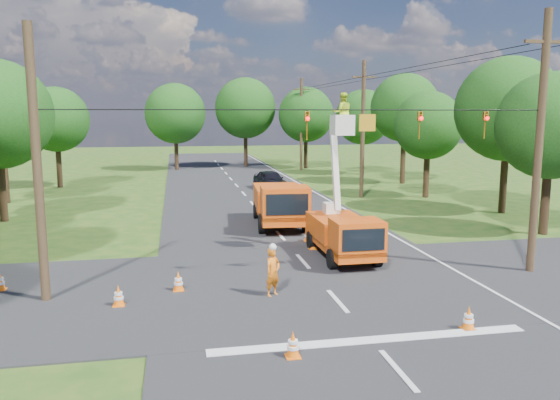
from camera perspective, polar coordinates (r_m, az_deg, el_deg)
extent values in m
plane|color=#1F4916|center=(37.47, -2.86, -0.49)|extent=(140.00, 140.00, 0.00)
cube|color=black|center=(37.47, -2.86, -0.49)|extent=(12.00, 100.00, 0.06)
cube|color=black|center=(20.25, 4.38, -8.75)|extent=(56.00, 10.00, 0.07)
cube|color=silver|center=(15.61, 9.55, -14.38)|extent=(9.00, 0.45, 0.02)
cube|color=silver|center=(38.63, 5.39, -0.23)|extent=(0.12, 90.00, 0.02)
cube|color=#E64210|center=(23.82, 6.50, -4.46)|extent=(1.98, 5.38, 0.40)
cube|color=#E64210|center=(21.88, 8.05, -3.82)|extent=(1.97, 1.53, 1.34)
cube|color=black|center=(21.17, 8.72, -4.14)|extent=(1.70, 0.06, 0.85)
cube|color=#E64210|center=(24.36, 6.02, -2.78)|extent=(2.11, 3.32, 0.90)
cylinder|color=black|center=(22.03, 5.47, -6.18)|extent=(0.29, 0.83, 0.82)
cylinder|color=black|center=(22.62, 10.08, -5.87)|extent=(0.29, 0.83, 0.82)
cylinder|color=black|center=(25.21, 3.29, -4.20)|extent=(0.29, 0.83, 0.82)
cylinder|color=black|center=(25.73, 7.36, -3.99)|extent=(0.29, 0.83, 0.82)
cube|color=silver|center=(25.17, 5.39, -0.84)|extent=(0.67, 0.67, 0.49)
cube|color=silver|center=(24.44, 5.79, 3.53)|extent=(0.25, 1.20, 3.89)
cube|color=silver|center=(23.43, 6.52, 7.79)|extent=(0.85, 0.85, 0.85)
imported|color=#C6E526|center=(23.43, 6.55, 9.07)|extent=(0.87, 0.70, 1.68)
cube|color=#E64210|center=(30.42, -0.01, -1.16)|extent=(2.97, 6.82, 0.50)
cube|color=#E64210|center=(27.94, 0.52, -0.27)|extent=(2.58, 2.07, 1.66)
cube|color=black|center=(27.01, 0.75, -0.48)|extent=(2.10, 0.24, 1.05)
cube|color=#E64210|center=(31.18, -0.19, 0.39)|extent=(2.93, 4.30, 1.11)
cylinder|color=black|center=(28.31, -1.89, -2.53)|extent=(0.44, 1.04, 1.02)
cylinder|color=black|center=(28.58, 2.77, -2.42)|extent=(0.44, 1.04, 1.02)
cylinder|color=black|center=(32.44, -2.46, -1.05)|extent=(0.44, 1.04, 1.02)
cylinder|color=black|center=(32.67, 1.61, -0.97)|extent=(0.44, 1.04, 1.02)
imported|color=#D65412|center=(18.67, -0.75, -7.54)|extent=(0.74, 0.70, 1.70)
imported|color=black|center=(44.70, -1.02, 2.09)|extent=(2.59, 4.89, 1.58)
cone|color=orange|center=(14.33, 1.36, -14.80)|extent=(0.36, 0.36, 0.70)
cube|color=orange|center=(14.47, 1.35, -16.03)|extent=(0.38, 0.38, 0.04)
cylinder|color=white|center=(14.31, 1.36, -14.58)|extent=(0.26, 0.26, 0.09)
cylinder|color=white|center=(14.37, 1.36, -15.13)|extent=(0.31, 0.31, 0.09)
cone|color=orange|center=(16.89, 19.11, -11.54)|extent=(0.36, 0.36, 0.70)
cube|color=orange|center=(17.01, 19.05, -12.61)|extent=(0.38, 0.38, 0.04)
cylinder|color=white|center=(16.87, 19.12, -11.35)|extent=(0.26, 0.26, 0.09)
cylinder|color=white|center=(16.92, 19.09, -11.82)|extent=(0.31, 0.31, 0.09)
cone|color=orange|center=(26.61, 2.92, -3.57)|extent=(0.36, 0.36, 0.70)
cube|color=orange|center=(26.68, 2.91, -4.28)|extent=(0.38, 0.38, 0.04)
cylinder|color=white|center=(26.60, 2.92, -3.44)|extent=(0.26, 0.26, 0.09)
cylinder|color=white|center=(26.63, 2.91, -3.76)|extent=(0.31, 0.31, 0.09)
cone|color=orange|center=(28.05, 4.37, -2.93)|extent=(0.36, 0.36, 0.70)
cube|color=orange|center=(28.12, 4.36, -3.61)|extent=(0.38, 0.38, 0.04)
cylinder|color=white|center=(28.04, 4.37, -2.81)|extent=(0.26, 0.26, 0.09)
cylinder|color=white|center=(28.07, 4.37, -3.11)|extent=(0.31, 0.31, 0.09)
cone|color=orange|center=(19.62, -10.57, -8.31)|extent=(0.36, 0.36, 0.70)
cube|color=orange|center=(19.72, -10.55, -9.25)|extent=(0.38, 0.38, 0.04)
cylinder|color=white|center=(19.60, -10.58, -8.14)|extent=(0.26, 0.26, 0.09)
cylinder|color=white|center=(19.64, -10.57, -8.56)|extent=(0.31, 0.31, 0.09)
cone|color=orange|center=(18.58, -16.52, -9.52)|extent=(0.36, 0.36, 0.70)
cube|color=orange|center=(18.69, -16.48, -10.51)|extent=(0.38, 0.38, 0.04)
cylinder|color=white|center=(18.56, -16.53, -9.34)|extent=(0.26, 0.26, 0.09)
cylinder|color=white|center=(18.61, -16.51, -9.78)|extent=(0.31, 0.31, 0.09)
cone|color=orange|center=(21.68, -27.25, -7.50)|extent=(0.36, 0.36, 0.70)
cube|color=orange|center=(21.77, -27.19, -8.36)|extent=(0.38, 0.38, 0.04)
cylinder|color=white|center=(21.70, -27.24, -7.73)|extent=(0.31, 0.31, 0.09)
cone|color=orange|center=(35.33, 5.64, -0.47)|extent=(0.36, 0.36, 0.70)
cube|color=orange|center=(35.39, 5.63, -1.01)|extent=(0.38, 0.38, 0.04)
cylinder|color=white|center=(35.32, 5.64, -0.38)|extent=(0.26, 0.26, 0.09)
cylinder|color=white|center=(35.34, 5.64, -0.62)|extent=(0.31, 0.31, 0.09)
cone|color=orange|center=(25.05, 3.45, -4.37)|extent=(0.36, 0.36, 0.70)
cube|color=orange|center=(25.13, 3.44, -5.12)|extent=(0.38, 0.38, 0.04)
cylinder|color=white|center=(25.03, 3.45, -4.24)|extent=(0.26, 0.26, 0.09)
cylinder|color=white|center=(25.07, 3.44, -4.57)|extent=(0.31, 0.31, 0.09)
cylinder|color=#4C3823|center=(23.09, 25.44, 5.24)|extent=(0.30, 0.30, 10.00)
cube|color=#4C3823|center=(23.21, 26.09, 14.63)|extent=(1.80, 0.12, 0.12)
cylinder|color=#4C3823|center=(40.95, 8.64, 7.26)|extent=(0.30, 0.30, 10.00)
cube|color=#4C3823|center=(41.02, 8.76, 12.58)|extent=(1.80, 0.12, 0.12)
cylinder|color=#4C3823|center=(60.17, 2.24, 7.88)|extent=(0.30, 0.30, 10.00)
cube|color=#4C3823|center=(60.22, 2.26, 11.49)|extent=(1.80, 0.12, 0.12)
cylinder|color=#4C3823|center=(19.18, -24.05, 3.24)|extent=(0.30, 0.30, 9.00)
cylinder|color=black|center=(19.17, 3.14, 9.39)|extent=(18.00, 0.04, 0.04)
cube|color=#BB8116|center=(19.78, 9.10, 7.98)|extent=(0.60, 0.05, 0.60)
imported|color=#BB8116|center=(19.15, 2.84, 7.75)|extent=(0.16, 0.20, 1.00)
sphere|color=#FF0C0C|center=(19.03, 2.93, 8.50)|extent=(0.14, 0.14, 0.14)
imported|color=#BB8116|center=(20.55, 14.39, 7.57)|extent=(0.16, 0.20, 1.00)
sphere|color=#FF0C0C|center=(20.44, 14.56, 8.26)|extent=(0.14, 0.14, 0.14)
imported|color=#BB8116|center=(21.78, 20.64, 7.34)|extent=(0.16, 0.20, 1.00)
sphere|color=#FF0C0C|center=(21.68, 20.85, 7.99)|extent=(0.14, 0.14, 0.14)
cylinder|color=#382616|center=(35.24, -27.07, 1.51)|extent=(0.44, 0.44, 4.36)
cylinder|color=#382616|center=(42.42, -26.83, 2.81)|extent=(0.44, 0.44, 4.62)
sphere|color=#154211|center=(42.24, -27.24, 8.48)|extent=(5.80, 5.80, 5.80)
cylinder|color=#382616|center=(49.72, -22.10, 3.56)|extent=(0.44, 0.44, 4.05)
sphere|color=#154211|center=(49.55, -22.35, 7.80)|extent=(5.40, 5.40, 5.40)
cylinder|color=#382616|center=(31.14, 26.01, 0.36)|extent=(0.44, 0.44, 3.96)
sphere|color=#154211|center=(30.86, 26.47, 6.98)|extent=(5.40, 5.40, 5.40)
cylinder|color=#382616|center=(36.83, 22.35, 2.28)|extent=(0.44, 0.44, 4.58)
sphere|color=#154211|center=(36.63, 22.74, 8.75)|extent=(6.40, 6.40, 6.40)
cylinder|color=#382616|center=(42.05, 15.05, 2.85)|extent=(0.44, 0.44, 3.78)
sphere|color=#154211|center=(41.84, 15.24, 7.54)|extent=(5.00, 5.00, 5.00)
cylinder|color=#382616|center=(49.91, 12.73, 4.42)|extent=(0.44, 0.44, 4.75)
sphere|color=#154211|center=(49.77, 12.91, 9.38)|extent=(6.00, 6.00, 6.00)
cylinder|color=#382616|center=(56.99, 8.58, 4.77)|extent=(0.44, 0.44, 4.14)
sphere|color=#154211|center=(56.84, 8.67, 8.55)|extent=(5.60, 5.60, 5.60)
cylinder|color=#382616|center=(61.73, -10.78, 5.15)|extent=(0.44, 0.44, 4.40)
sphere|color=#154211|center=(61.60, -10.89, 8.87)|extent=(6.60, 6.60, 6.60)
cylinder|color=#382616|center=(64.22, -3.61, 5.63)|extent=(0.44, 0.44, 4.84)
sphere|color=#154211|center=(64.12, -3.64, 9.56)|extent=(7.00, 7.00, 7.00)
cylinder|color=#382616|center=(62.47, 2.70, 5.30)|extent=(0.44, 0.44, 4.31)
sphere|color=#154211|center=(62.34, 2.73, 8.90)|extent=(6.20, 6.20, 6.20)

